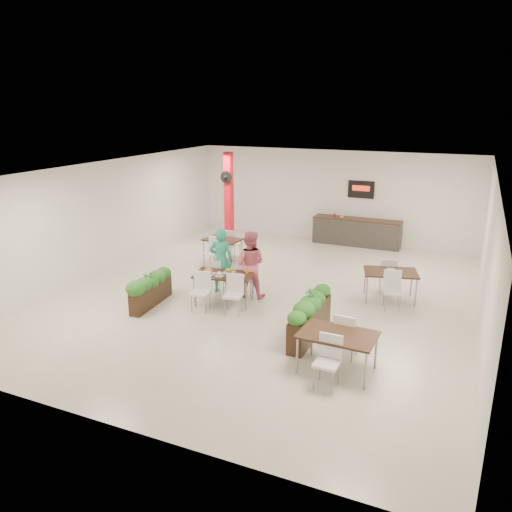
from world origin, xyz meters
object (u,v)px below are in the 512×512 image
(main_table, at_px, (223,278))
(planter_right, at_px, (310,315))
(red_column, at_px, (229,199))
(service_counter, at_px, (357,231))
(planter_left, at_px, (151,286))
(side_table_a, at_px, (222,243))
(diner_man, at_px, (221,261))
(side_table_c, at_px, (338,339))
(side_table_b, at_px, (390,276))
(diner_woman, at_px, (250,264))

(main_table, xyz_separation_m, planter_right, (2.53, -0.96, -0.13))
(red_column, bearing_deg, service_counter, 25.00)
(planter_left, distance_m, planter_right, 4.08)
(service_counter, distance_m, side_table_a, 4.94)
(diner_man, relative_size, planter_left, 1.01)
(service_counter, height_order, side_table_c, service_counter)
(main_table, bearing_deg, planter_right, -20.71)
(side_table_a, height_order, side_table_b, same)
(main_table, distance_m, planter_right, 2.71)
(main_table, xyz_separation_m, diner_woman, (0.41, 0.66, 0.22))
(diner_woman, xyz_separation_m, side_table_a, (-1.96, 2.27, -0.24))
(planter_left, distance_m, side_table_a, 3.77)
(diner_woman, bearing_deg, planter_left, 25.99)
(side_table_b, relative_size, side_table_c, 1.02)
(red_column, bearing_deg, main_table, -64.87)
(main_table, distance_m, side_table_c, 4.01)
(red_column, height_order, side_table_a, red_column)
(main_table, relative_size, side_table_b, 1.09)
(main_table, height_order, planter_left, main_table)
(red_column, xyz_separation_m, service_counter, (4.00, 1.86, -1.15))
(main_table, distance_m, diner_woman, 0.81)
(red_column, distance_m, side_table_b, 6.65)
(red_column, height_order, diner_woman, red_column)
(diner_man, relative_size, diner_woman, 0.99)
(service_counter, bearing_deg, planter_right, -84.35)
(planter_right, height_order, side_table_c, planter_right)
(service_counter, relative_size, side_table_a, 1.82)
(diner_woman, relative_size, planter_right, 0.84)
(diner_woman, height_order, side_table_c, diner_woman)
(service_counter, xyz_separation_m, side_table_c, (1.63, -8.68, 0.15))
(service_counter, bearing_deg, side_table_a, -132.44)
(service_counter, height_order, side_table_b, service_counter)
(red_column, xyz_separation_m, side_table_b, (5.91, -2.87, -1.01))
(planter_left, bearing_deg, side_table_b, 27.03)
(service_counter, xyz_separation_m, main_table, (-1.79, -6.58, 0.14))
(side_table_a, bearing_deg, side_table_b, -7.15)
(side_table_b, xyz_separation_m, side_table_c, (-0.29, -3.95, 0.00))
(planter_left, bearing_deg, side_table_c, -14.37)
(red_column, distance_m, service_counter, 4.56)
(service_counter, height_order, diner_man, service_counter)
(red_column, height_order, planter_left, red_column)
(diner_man, relative_size, side_table_c, 1.05)
(side_table_a, relative_size, side_table_c, 1.01)
(red_column, xyz_separation_m, diner_woman, (2.62, -4.06, -0.78))
(planter_left, bearing_deg, diner_man, 52.33)
(main_table, xyz_separation_m, side_table_c, (3.42, -2.11, 0.00))
(side_table_c, bearing_deg, planter_left, 167.63)
(red_column, xyz_separation_m, diner_man, (1.82, -4.06, -0.79))
(red_column, distance_m, side_table_a, 2.16)
(side_table_c, bearing_deg, diner_woman, 139.43)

